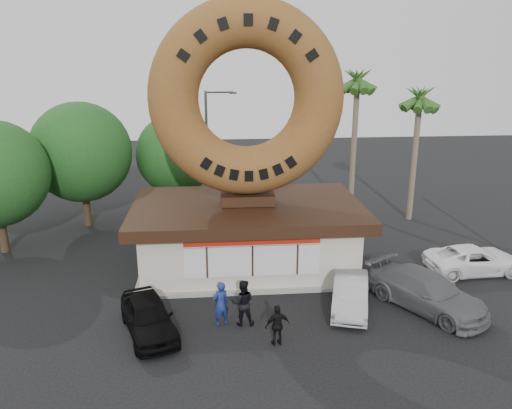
{
  "coord_description": "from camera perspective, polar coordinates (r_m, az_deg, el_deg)",
  "views": [
    {
      "loc": [
        -1.63,
        -17.32,
        10.34
      ],
      "look_at": [
        0.25,
        4.0,
        3.83
      ],
      "focal_mm": 35.0,
      "sensor_mm": 36.0,
      "label": 1
    }
  ],
  "objects": [
    {
      "name": "palm_near",
      "position": [
        32.68,
        11.5,
        13.2
      ],
      "size": [
        2.6,
        2.6,
        9.75
      ],
      "color": "#726651",
      "rests_on": "ground"
    },
    {
      "name": "person_left",
      "position": [
        20.0,
        -4.05,
        -11.24
      ],
      "size": [
        0.79,
        0.68,
        1.84
      ],
      "primitive_type": "imported",
      "rotation": [
        0.0,
        0.0,
        3.57
      ],
      "color": "navy",
      "rests_on": "ground"
    },
    {
      "name": "giant_donut",
      "position": [
        23.46,
        -1.06,
        11.98
      ],
      "size": [
        9.04,
        2.31,
        9.04
      ],
      "primitive_type": "torus",
      "rotation": [
        1.57,
        0.0,
        0.0
      ],
      "color": "brown",
      "rests_on": "donut_shop"
    },
    {
      "name": "ground",
      "position": [
        20.23,
        0.3,
        -13.82
      ],
      "size": [
        90.0,
        90.0,
        0.0
      ],
      "primitive_type": "plane",
      "color": "black",
      "rests_on": "ground"
    },
    {
      "name": "car_white",
      "position": [
        26.77,
        23.7,
        -5.79
      ],
      "size": [
        4.87,
        2.43,
        1.32
      ],
      "primitive_type": "imported",
      "rotation": [
        0.0,
        0.0,
        1.62
      ],
      "color": "white",
      "rests_on": "ground"
    },
    {
      "name": "donut_shop",
      "position": [
        24.88,
        -0.98,
        -3.25
      ],
      "size": [
        11.2,
        7.2,
        3.8
      ],
      "color": "beige",
      "rests_on": "ground"
    },
    {
      "name": "car_grey",
      "position": [
        22.39,
        18.92,
        -9.38
      ],
      "size": [
        4.6,
        5.67,
        1.54
      ],
      "primitive_type": "imported",
      "rotation": [
        0.0,
        0.0,
        0.55
      ],
      "color": "slate",
      "rests_on": "ground"
    },
    {
      "name": "tree_west",
      "position": [
        31.84,
        -19.36,
        5.65
      ],
      "size": [
        6.0,
        6.0,
        7.65
      ],
      "color": "#473321",
      "rests_on": "ground"
    },
    {
      "name": "palm_far",
      "position": [
        32.51,
        18.2,
        11.05
      ],
      "size": [
        2.6,
        2.6,
        8.75
      ],
      "color": "#726651",
      "rests_on": "ground"
    },
    {
      "name": "person_right",
      "position": [
        18.79,
        2.48,
        -13.61
      ],
      "size": [
        0.99,
        0.57,
        1.6
      ],
      "primitive_type": "imported",
      "rotation": [
        0.0,
        0.0,
        3.34
      ],
      "color": "black",
      "rests_on": "ground"
    },
    {
      "name": "street_lamp",
      "position": [
        33.83,
        -5.38,
        6.86
      ],
      "size": [
        2.11,
        0.2,
        8.0
      ],
      "color": "#59595E",
      "rests_on": "ground"
    },
    {
      "name": "car_black",
      "position": [
        19.94,
        -12.2,
        -12.4
      ],
      "size": [
        2.92,
        4.45,
        1.41
      ],
      "primitive_type": "imported",
      "rotation": [
        0.0,
        0.0,
        0.33
      ],
      "color": "black",
      "rests_on": "ground"
    },
    {
      "name": "tree_mid",
      "position": [
        33.02,
        -9.1,
        5.66
      ],
      "size": [
        5.2,
        5.2,
        6.63
      ],
      "color": "#473321",
      "rests_on": "ground"
    },
    {
      "name": "person_center",
      "position": [
        19.97,
        -1.53,
        -11.15
      ],
      "size": [
        0.94,
        0.74,
        1.89
      ],
      "primitive_type": "imported",
      "rotation": [
        0.0,
        0.0,
        3.11
      ],
      "color": "black",
      "rests_on": "ground"
    },
    {
      "name": "car_silver",
      "position": [
        21.64,
        10.71,
        -9.95
      ],
      "size": [
        2.48,
        4.28,
        1.33
      ],
      "primitive_type": "imported",
      "rotation": [
        0.0,
        0.0,
        -0.28
      ],
      "color": "#ABABB0",
      "rests_on": "ground"
    }
  ]
}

